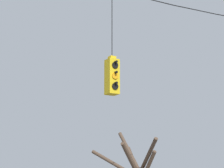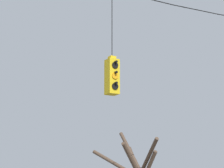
{
  "view_description": "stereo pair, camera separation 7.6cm",
  "coord_description": "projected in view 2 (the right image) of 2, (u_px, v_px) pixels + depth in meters",
  "views": [
    {
      "loc": [
        -7.57,
        -11.34,
        2.22
      ],
      "look_at": [
        -1.34,
        -0.49,
        5.02
      ],
      "focal_mm": 70.0,
      "sensor_mm": 36.0,
      "label": 1
    },
    {
      "loc": [
        -7.51,
        -11.38,
        2.22
      ],
      "look_at": [
        -1.34,
        -0.49,
        5.02
      ],
      "focal_mm": 70.0,
      "sensor_mm": 36.0,
      "label": 2
    }
  ],
  "objects": [
    {
      "name": "traffic_light_near_left_pole",
      "position": [
        112.0,
        76.0,
        12.87
      ],
      "size": [
        0.34,
        0.58,
        3.3
      ],
      "color": "yellow"
    }
  ]
}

